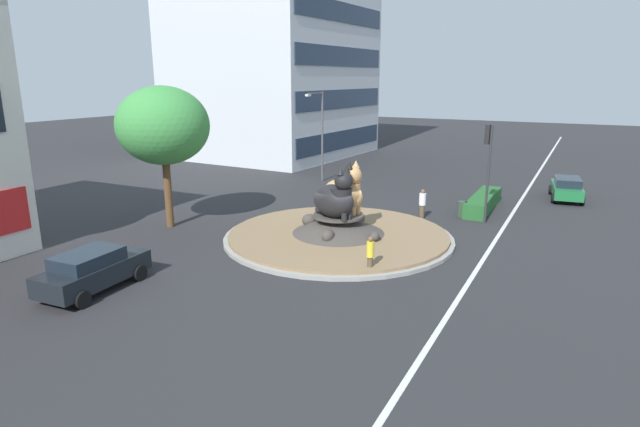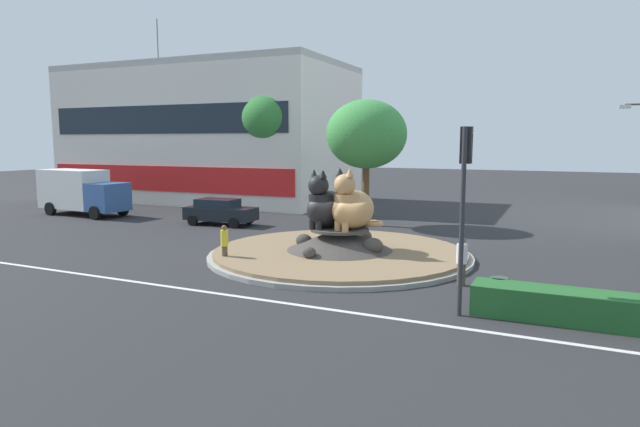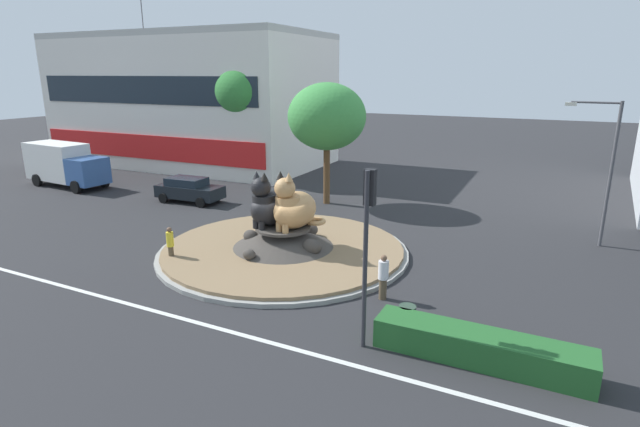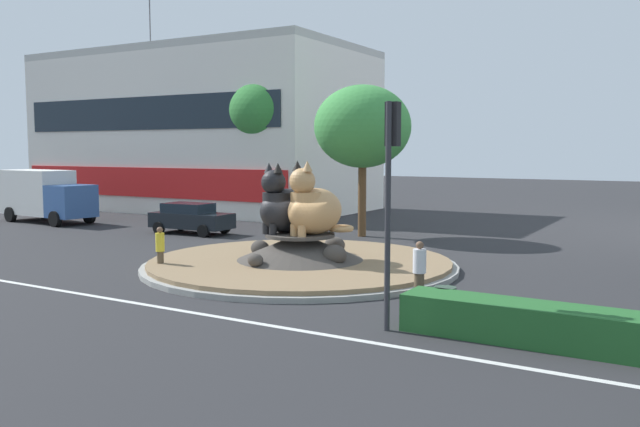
% 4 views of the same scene
% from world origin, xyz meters
% --- Properties ---
extents(ground_plane, '(160.00, 160.00, 0.00)m').
position_xyz_m(ground_plane, '(0.00, 0.00, 0.00)').
color(ground_plane, '#28282B').
extents(lane_centreline, '(112.00, 0.20, 0.01)m').
position_xyz_m(lane_centreline, '(0.00, -7.14, 0.00)').
color(lane_centreline, silver).
rests_on(lane_centreline, ground).
extents(roundabout_island, '(11.55, 11.55, 1.29)m').
position_xyz_m(roundabout_island, '(0.01, 0.00, 0.39)').
color(roundabout_island, gray).
rests_on(roundabout_island, ground).
extents(cat_statue_black, '(2.06, 2.60, 2.59)m').
position_xyz_m(cat_statue_black, '(-0.63, -0.13, 2.24)').
color(cat_statue_black, black).
rests_on(cat_statue_black, roundabout_island).
extents(cat_statue_calico, '(2.13, 2.66, 2.68)m').
position_xyz_m(cat_statue_calico, '(0.58, -0.05, 2.27)').
color(cat_statue_calico, tan).
rests_on(cat_statue_calico, roundabout_island).
extents(traffic_light_mast, '(0.33, 0.46, 5.48)m').
position_xyz_m(traffic_light_mast, '(6.39, -5.93, 3.80)').
color(traffic_light_mast, '#2D2D33').
rests_on(traffic_light_mast, ground).
extents(shophouse_block, '(24.07, 12.90, 16.38)m').
position_xyz_m(shophouse_block, '(-20.01, 17.77, 5.69)').
color(shophouse_block, silver).
rests_on(shophouse_block, ground).
extents(clipped_hedge_strip, '(6.10, 1.20, 0.90)m').
position_xyz_m(clipped_hedge_strip, '(9.71, -5.33, 0.45)').
color(clipped_hedge_strip, '#235B28').
rests_on(clipped_hedge_strip, ground).
extents(broadleaf_tree_behind_island, '(5.22, 5.22, 8.98)m').
position_xyz_m(broadleaf_tree_behind_island, '(-11.05, 13.74, 6.74)').
color(broadleaf_tree_behind_island, brown).
rests_on(broadleaf_tree_behind_island, ground).
extents(second_tree_near_tower, '(4.83, 4.83, 7.55)m').
position_xyz_m(second_tree_near_tower, '(-2.20, 9.16, 5.48)').
color(second_tree_near_tower, brown).
rests_on(second_tree_near_tower, ground).
extents(pedestrian_white_shirt, '(0.39, 0.39, 1.73)m').
position_xyz_m(pedestrian_white_shirt, '(5.79, -2.61, 0.90)').
color(pedestrian_white_shirt, brown).
rests_on(pedestrian_white_shirt, ground).
extents(pedestrian_yellow_shirt, '(0.31, 0.31, 1.63)m').
position_xyz_m(pedestrian_yellow_shirt, '(-3.81, -3.27, 0.87)').
color(pedestrian_yellow_shirt, brown).
rests_on(pedestrian_yellow_shirt, ground).
extents(hatchback_near_shophouse, '(4.44, 2.22, 1.59)m').
position_xyz_m(hatchback_near_shophouse, '(-10.28, 5.50, 0.84)').
color(hatchback_near_shophouse, black).
rests_on(hatchback_near_shophouse, ground).
extents(delivery_box_truck, '(7.07, 2.92, 3.12)m').
position_xyz_m(delivery_box_truck, '(-21.59, 5.15, 1.66)').
color(delivery_box_truck, '#335693').
rests_on(delivery_box_truck, ground).
extents(litter_bin, '(0.56, 0.56, 0.90)m').
position_xyz_m(litter_bin, '(7.31, -4.56, 0.45)').
color(litter_bin, '#2D4233').
rests_on(litter_bin, ground).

